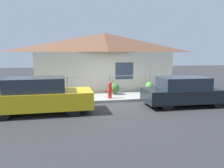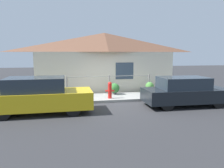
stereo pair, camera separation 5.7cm
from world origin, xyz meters
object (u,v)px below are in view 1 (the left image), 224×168
Objects in this scene: potted_plant_near_hydrant at (114,88)px; potted_plant_by_fence at (59,91)px; fire_hydrant at (110,90)px; car_right at (185,92)px; potted_plant_corner at (149,86)px; car_left at (39,96)px.

potted_plant_near_hydrant reaches higher than potted_plant_by_fence.
fire_hydrant is 1.66× the size of potted_plant_by_fence.
potted_plant_near_hydrant is (0.46, 1.02, -0.10)m from fire_hydrant.
car_right is 6.18× the size of potted_plant_near_hydrant.
potted_plant_near_hydrant is 2.16m from potted_plant_corner.
potted_plant_corner is (5.21, 0.11, 0.07)m from potted_plant_by_fence.
potted_plant_corner is at bearing 1.16° from potted_plant_by_fence.
car_left is 6.47m from car_right.
potted_plant_near_hydrant is 1.01× the size of potted_plant_corner.
car_right is 3.67m from fire_hydrant.
potted_plant_by_fence is at bearing -178.84° from potted_plant_corner.
car_right is at bearing -78.51° from potted_plant_corner.
car_left is 4.83× the size of fire_hydrant.
fire_hydrant is at bearing -22.25° from potted_plant_by_fence.
car_left reaches higher than potted_plant_near_hydrant.
car_left is at bearing -103.20° from potted_plant_by_fence.
potted_plant_near_hydrant is (-2.75, 2.78, -0.19)m from car_right.
potted_plant_near_hydrant reaches higher than potted_plant_corner.
fire_hydrant is 2.86m from potted_plant_corner.
potted_plant_corner reaches higher than potted_plant_by_fence.
fire_hydrant is 1.12m from potted_plant_near_hydrant.
fire_hydrant is 2.80m from potted_plant_by_fence.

